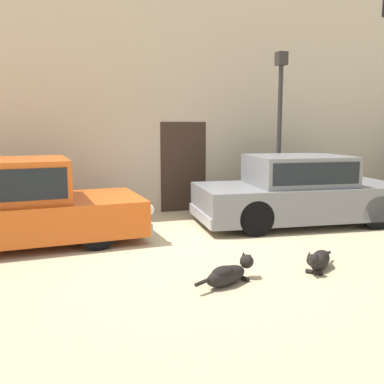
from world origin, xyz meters
name	(u,v)px	position (x,y,z in m)	size (l,w,h in m)	color
ground_plane	(188,247)	(0.00, 0.00, 0.00)	(80.00, 80.00, 0.00)	tan
parked_sedan_nearest	(8,204)	(-2.88, 0.98, 0.72)	(4.71, 2.15, 1.47)	#D15619
parked_sedan_second	(299,190)	(2.72, 1.05, 0.70)	(4.47, 2.14, 1.42)	slate
apartment_block	(244,60)	(3.48, 5.75, 3.95)	(17.85, 5.43, 7.91)	beige
stray_dog_spotted	(229,273)	(0.00, -1.86, 0.15)	(1.01, 0.53, 0.36)	black
stray_dog_tan	(319,260)	(1.45, -1.70, 0.15)	(0.78, 0.68, 0.34)	black
street_lamp	(280,112)	(2.69, 1.91, 2.32)	(0.22, 0.22, 3.59)	#2D2B28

